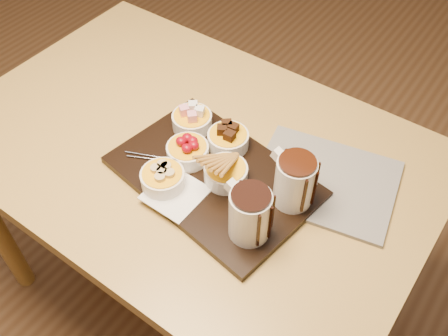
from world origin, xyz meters
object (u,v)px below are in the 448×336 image
Objects in this scene: serving_board at (214,177)px; bowl_strawberries at (188,152)px; pitcher_dark_chocolate at (250,215)px; newspaper at (325,181)px; dining_table at (191,171)px; pitcher_milk_chocolate at (295,182)px.

bowl_strawberries is (-0.08, 0.01, 0.03)m from serving_board.
pitcher_dark_chocolate is 0.37× the size of newspaper.
bowl_strawberries reaches higher than dining_table.
serving_board is 3.89× the size of pitcher_milk_chocolate.
bowl_strawberries is 0.84× the size of pitcher_milk_chocolate.
pitcher_milk_chocolate is (0.26, 0.04, 0.04)m from bowl_strawberries.
dining_table is at bearing 161.38° from pitcher_dark_chocolate.
pitcher_dark_chocolate and pitcher_milk_chocolate have the same top height.
serving_board is 0.08m from bowl_strawberries.
pitcher_dark_chocolate is at bearing -27.18° from dining_table.
serving_board is at bearing -25.32° from dining_table.
newspaper reaches higher than dining_table.
pitcher_milk_chocolate is at bearing -2.32° from dining_table.
pitcher_milk_chocolate is 0.13m from newspaper.
newspaper is at bearing 81.33° from pitcher_milk_chocolate.
dining_table is 0.15m from bowl_strawberries.
pitcher_milk_chocolate reaches higher than dining_table.
bowl_strawberries is 0.33m from newspaper.
newspaper is (0.03, 0.10, -0.07)m from pitcher_milk_chocolate.
serving_board is at bearing -158.40° from newspaper.
pitcher_milk_chocolate reaches higher than bowl_strawberries.
pitcher_dark_chocolate is 1.00× the size of pitcher_milk_chocolate.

